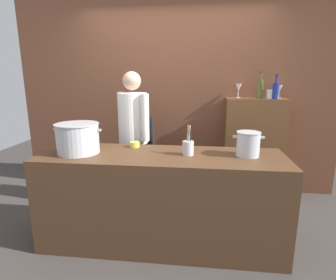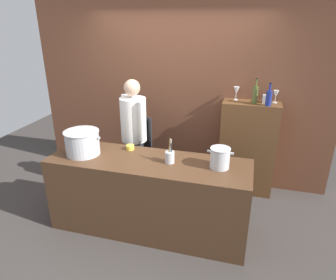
% 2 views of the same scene
% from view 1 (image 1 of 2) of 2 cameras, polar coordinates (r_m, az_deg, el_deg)
% --- Properties ---
extents(ground_plane, '(8.00, 8.00, 0.00)m').
position_cam_1_polar(ground_plane, '(2.90, -1.28, -20.35)').
color(ground_plane, '#383330').
extents(brick_back_panel, '(4.40, 0.10, 3.00)m').
position_cam_1_polar(brick_back_panel, '(3.81, 1.57, 11.69)').
color(brick_back_panel, brown).
rests_on(brick_back_panel, ground_plane).
extents(prep_counter, '(2.28, 0.70, 0.90)m').
position_cam_1_polar(prep_counter, '(2.68, -1.34, -12.32)').
color(prep_counter, '#472D1C').
rests_on(prep_counter, ground_plane).
extents(bar_cabinet, '(0.76, 0.32, 1.33)m').
position_cam_1_polar(bar_cabinet, '(3.77, 17.39, -1.79)').
color(bar_cabinet, brown).
rests_on(bar_cabinet, ground_plane).
extents(chef, '(0.45, 0.42, 1.66)m').
position_cam_1_polar(chef, '(3.22, -7.25, 1.67)').
color(chef, black).
rests_on(chef, ground_plane).
extents(stockpot_large, '(0.46, 0.40, 0.28)m').
position_cam_1_polar(stockpot_large, '(2.68, -18.43, 0.35)').
color(stockpot_large, '#B7BABF').
rests_on(stockpot_large, prep_counter).
extents(stockpot_small, '(0.28, 0.21, 0.22)m').
position_cam_1_polar(stockpot_small, '(2.55, 16.48, -0.80)').
color(stockpot_small, '#B7BABF').
rests_on(stockpot_small, prep_counter).
extents(utensil_crock, '(0.10, 0.10, 0.28)m').
position_cam_1_polar(utensil_crock, '(2.49, 4.25, -1.57)').
color(utensil_crock, '#B7BABF').
rests_on(utensil_crock, prep_counter).
extents(butter_jar, '(0.10, 0.10, 0.06)m').
position_cam_1_polar(butter_jar, '(2.78, -7.00, -0.95)').
color(butter_jar, yellow).
rests_on(butter_jar, prep_counter).
extents(wine_bottle_cobalt, '(0.08, 0.08, 0.29)m').
position_cam_1_polar(wine_bottle_cobalt, '(3.60, 21.67, 9.64)').
color(wine_bottle_cobalt, navy).
rests_on(wine_bottle_cobalt, bar_cabinet).
extents(wine_bottle_olive, '(0.07, 0.07, 0.33)m').
position_cam_1_polar(wine_bottle_olive, '(3.62, 18.78, 10.17)').
color(wine_bottle_olive, '#475123').
rests_on(wine_bottle_olive, bar_cabinet).
extents(wine_glass_tall, '(0.07, 0.07, 0.17)m').
position_cam_1_polar(wine_glass_tall, '(3.79, 22.35, 9.85)').
color(wine_glass_tall, silver).
rests_on(wine_glass_tall, bar_cabinet).
extents(wine_glass_short, '(0.08, 0.08, 0.18)m').
position_cam_1_polar(wine_glass_short, '(3.70, 14.58, 10.56)').
color(wine_glass_short, silver).
rests_on(wine_glass_short, bar_cabinet).
extents(spice_tin_silver, '(0.07, 0.07, 0.11)m').
position_cam_1_polar(spice_tin_silver, '(3.73, 20.53, 9.03)').
color(spice_tin_silver, '#B2B2B7').
rests_on(spice_tin_silver, bar_cabinet).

